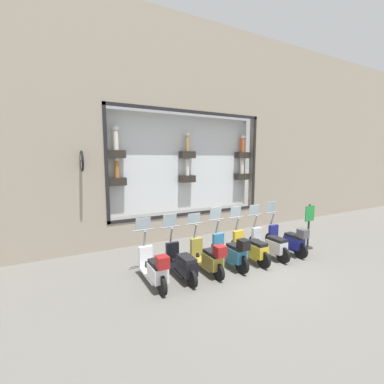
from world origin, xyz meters
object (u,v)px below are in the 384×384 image
object	(u,v)px
scooter_silver_1	(270,244)
scooter_white_6	(155,268)
scooter_black_5	(182,263)
scooter_teal_3	(231,251)
scooter_navy_0	(289,240)
scooter_olive_4	(209,257)
shop_sign_post	(309,225)
scooter_yellow_2	(251,248)

from	to	relation	value
scooter_silver_1	scooter_white_6	bearing A→B (deg)	90.94
scooter_silver_1	scooter_black_5	world-z (taller)	scooter_black_5
scooter_teal_3	scooter_white_6	xyz separation A→B (m)	(-0.01, 2.39, -0.02)
scooter_navy_0	scooter_olive_4	bearing A→B (deg)	90.19
scooter_black_5	scooter_white_6	size ratio (longest dim) A/B	1.00
scooter_navy_0	shop_sign_post	world-z (taller)	scooter_navy_0
scooter_silver_1	scooter_white_6	distance (m)	3.98
shop_sign_post	scooter_teal_3	bearing A→B (deg)	91.00
scooter_black_5	scooter_white_6	distance (m)	0.80
scooter_navy_0	scooter_olive_4	world-z (taller)	scooter_navy_0
scooter_yellow_2	scooter_black_5	distance (m)	2.39
scooter_white_6	shop_sign_post	size ratio (longest dim) A/B	1.13
scooter_silver_1	scooter_olive_4	bearing A→B (deg)	91.67
scooter_silver_1	scooter_yellow_2	world-z (taller)	scooter_yellow_2
scooter_navy_0	shop_sign_post	size ratio (longest dim) A/B	1.13
scooter_olive_4	scooter_white_6	world-z (taller)	scooter_white_6
scooter_navy_0	scooter_yellow_2	xyz separation A→B (m)	(0.06, 1.59, -0.04)
scooter_teal_3	scooter_yellow_2	bearing A→B (deg)	-86.05
scooter_silver_1	scooter_yellow_2	distance (m)	0.80
scooter_navy_0	scooter_yellow_2	world-z (taller)	scooter_navy_0
scooter_silver_1	scooter_olive_4	world-z (taller)	scooter_silver_1
scooter_yellow_2	scooter_teal_3	distance (m)	0.80
scooter_white_6	shop_sign_post	distance (m)	5.86
scooter_navy_0	scooter_white_6	xyz separation A→B (m)	(-0.01, 4.78, -0.01)
scooter_navy_0	shop_sign_post	distance (m)	1.14
scooter_silver_1	shop_sign_post	xyz separation A→B (m)	(0.01, -1.87, 0.42)
scooter_teal_3	scooter_olive_4	distance (m)	0.80
scooter_olive_4	shop_sign_post	bearing A→B (deg)	-88.99
scooter_black_5	scooter_teal_3	bearing A→B (deg)	-91.81
scooter_white_6	scooter_yellow_2	bearing A→B (deg)	-88.82
scooter_teal_3	scooter_olive_4	xyz separation A→B (m)	(-0.02, 0.80, -0.03)
scooter_olive_4	scooter_white_6	size ratio (longest dim) A/B	1.00
shop_sign_post	scooter_black_5	bearing A→B (deg)	90.11
scooter_white_6	shop_sign_post	xyz separation A→B (m)	(0.07, -5.85, 0.39)
scooter_olive_4	scooter_black_5	world-z (taller)	scooter_black_5
scooter_navy_0	scooter_white_6	size ratio (longest dim) A/B	1.00
scooter_silver_1	scooter_black_5	bearing A→B (deg)	90.08
scooter_teal_3	scooter_black_5	bearing A→B (deg)	88.19
scooter_yellow_2	scooter_teal_3	xyz separation A→B (m)	(-0.06, 0.80, 0.05)
scooter_teal_3	shop_sign_post	xyz separation A→B (m)	(0.06, -3.46, 0.37)
scooter_silver_1	scooter_yellow_2	size ratio (longest dim) A/B	1.00
scooter_silver_1	scooter_teal_3	xyz separation A→B (m)	(-0.05, 1.59, 0.05)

